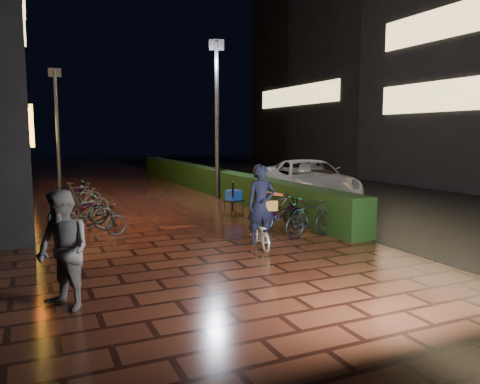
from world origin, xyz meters
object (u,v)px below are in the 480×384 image
cart_assembly (233,197)px  traffic_barrier (277,206)px  bystander_person (63,250)px  cyclist (261,218)px  van (308,181)px

cart_assembly → traffic_barrier: bearing=-57.1°
bystander_person → cyclist: 4.49m
cyclist → bystander_person: bearing=-154.2°
traffic_barrier → cart_assembly: (-0.82, 1.28, 0.16)m
cyclist → cart_assembly: size_ratio=1.75×
bystander_person → van: (8.67, 7.36, -0.09)m
van → traffic_barrier: van is taller
traffic_barrier → bystander_person: bearing=-141.1°
van → cart_assembly: size_ratio=5.18×
van → cyclist: (-4.63, -5.41, -0.08)m
bystander_person → cyclist: (4.04, 1.95, -0.17)m
bystander_person → cyclist: bearing=84.3°
van → cart_assembly: bearing=-145.8°
bystander_person → traffic_barrier: bystander_person is taller
bystander_person → traffic_barrier: size_ratio=0.92×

